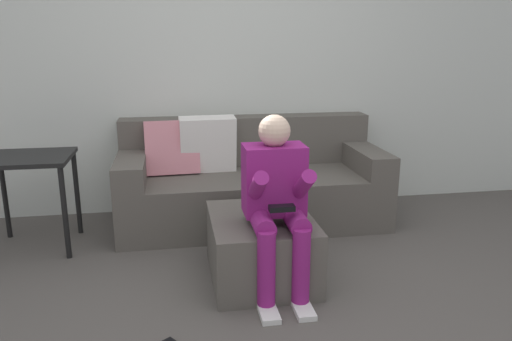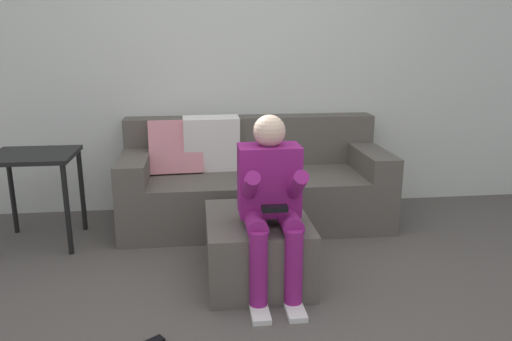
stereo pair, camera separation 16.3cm
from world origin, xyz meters
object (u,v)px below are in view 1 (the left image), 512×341
Objects in this scene: couch_sectional at (248,182)px; person_seated at (277,196)px; side_table at (29,171)px; ottoman at (261,247)px.

couch_sectional is 2.01× the size of person_seated.
person_seated is (-0.02, -1.19, 0.26)m from couch_sectional.
person_seated reaches higher than side_table.
couch_sectional is 1.22m from person_seated.
person_seated is at bearing -90.90° from couch_sectional.
ottoman is at bearing -94.24° from couch_sectional.
side_table is at bearing 149.89° from person_seated.
person_seated is 1.55× the size of side_table.
couch_sectional is 1.60m from side_table.
person_seated reaches higher than couch_sectional.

